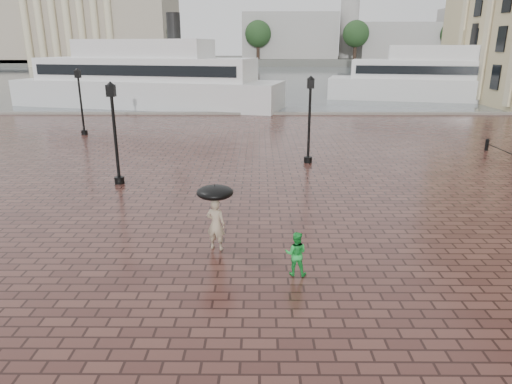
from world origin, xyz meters
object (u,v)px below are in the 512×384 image
street_lamps (162,115)px  ferry_far (442,78)px  adult_pedestrian (216,224)px  ferry_near (146,80)px  child_pedestrian (296,254)px

street_lamps → ferry_far: 38.64m
adult_pedestrian → ferry_far: (22.21, 40.70, 1.68)m
street_lamps → ferry_near: bearing=105.3°
adult_pedestrian → child_pedestrian: adult_pedestrian is taller
ferry_far → child_pedestrian: bearing=-101.4°
adult_pedestrian → child_pedestrian: (2.32, -1.63, -0.19)m
adult_pedestrian → street_lamps: bearing=-54.3°
street_lamps → child_pedestrian: 15.46m
street_lamps → child_pedestrian: bearing=-65.5°
adult_pedestrian → ferry_near: (-10.15, 34.56, 1.90)m
adult_pedestrian → ferry_far: bearing=-101.1°
street_lamps → ferry_far: bearing=47.2°
adult_pedestrian → ferry_near: 36.07m
street_lamps → child_pedestrian: size_ratio=12.43×
street_lamps → child_pedestrian: (6.37, -13.98, -1.70)m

